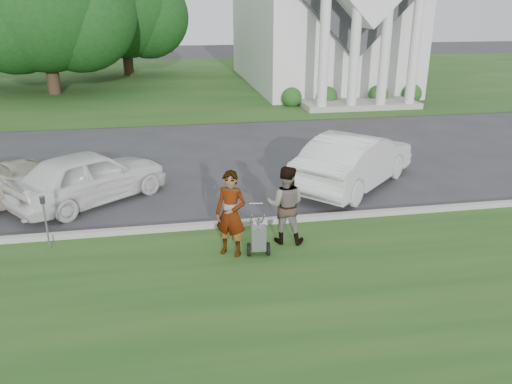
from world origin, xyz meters
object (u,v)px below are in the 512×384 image
object	(u,v)px
tree_left	(43,6)
car_b	(90,176)
parking_meter_near	(45,216)
tree_back	(123,11)
person_right	(285,205)
car_d	(355,160)
striping_cart	(259,239)
person_left	(231,214)

from	to	relation	value
tree_left	car_b	world-z (taller)	tree_left
tree_left	parking_meter_near	distance (m)	22.72
tree_back	person_right	xyz separation A→B (m)	(5.34, -30.50, -3.81)
car_d	parking_meter_near	bearing A→B (deg)	65.39
tree_left	person_right	xyz separation A→B (m)	(9.35, -22.50, -4.19)
tree_back	tree_left	bearing A→B (deg)	-116.57
striping_cart	car_d	world-z (taller)	car_d
parking_meter_near	car_b	xyz separation A→B (m)	(0.58, 2.86, -0.07)
person_left	car_d	bearing A→B (deg)	72.77
striping_cart	car_b	distance (m)	5.65
person_right	car_b	bearing A→B (deg)	-18.92
striping_cart	tree_left	bearing A→B (deg)	116.65
striping_cart	car_d	size ratio (longest dim) A/B	0.21
car_b	tree_left	bearing A→B (deg)	-25.01
tree_left	parking_meter_near	bearing A→B (deg)	-79.61
tree_left	parking_meter_near	world-z (taller)	tree_left
person_right	striping_cart	bearing A→B (deg)	53.63
tree_left	person_right	world-z (taller)	tree_left
striping_cart	parking_meter_near	world-z (taller)	parking_meter_near
person_right	person_left	bearing A→B (deg)	33.93
person_left	car_d	xyz separation A→B (m)	(4.25, 3.81, -0.14)
person_left	person_right	size ratio (longest dim) A/B	1.04
car_d	tree_left	bearing A→B (deg)	-10.86
striping_cart	person_left	bearing A→B (deg)	172.80
parking_meter_near	car_b	world-z (taller)	car_b
car_d	person_left	bearing A→B (deg)	88.17
person_right	parking_meter_near	world-z (taller)	person_right
person_left	striping_cart	bearing A→B (deg)	17.63
tree_left	striping_cart	world-z (taller)	tree_left
tree_back	striping_cart	distance (m)	31.67
striping_cart	car_d	distance (m)	5.40
car_d	tree_back	bearing A→B (deg)	-26.63
parking_meter_near	tree_left	bearing A→B (deg)	100.39
striping_cart	parking_meter_near	bearing A→B (deg)	172.82
striping_cart	parking_meter_near	size ratio (longest dim) A/B	0.79
tree_back	striping_cart	xyz separation A→B (m)	(4.63, -31.03, -4.33)
person_right	parking_meter_near	size ratio (longest dim) A/B	1.42
person_right	car_b	world-z (taller)	person_right
tree_left	person_left	size ratio (longest dim) A/B	5.54
car_d	striping_cart	bearing A→B (deg)	93.39
person_right	parking_meter_near	bearing A→B (deg)	10.92
parking_meter_near	car_d	size ratio (longest dim) A/B	0.26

